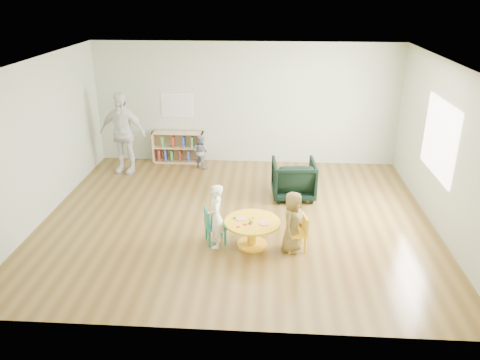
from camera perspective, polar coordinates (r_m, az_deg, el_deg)
The scene contains 11 objects.
room at distance 7.89m, azimuth -0.33°, elevation 7.60°, with size 7.10×7.00×2.80m.
activity_table at distance 7.59m, azimuth 1.51°, elevation -5.95°, with size 0.90×0.90×0.49m.
kid_chair_left at distance 7.68m, azimuth -3.33°, elevation -5.43°, with size 0.42×0.42×0.62m.
kid_chair_right at distance 7.55m, azimuth 7.17°, elevation -6.26°, with size 0.37×0.37×0.59m.
bookshelf at distance 11.26m, azimuth -7.58°, elevation 3.99°, with size 1.20×0.30×0.75m.
alphabet_poster at distance 11.11m, azimuth -7.65°, elevation 9.01°, with size 0.74×0.01×0.54m.
armchair at distance 9.33m, azimuth 6.55°, elevation 0.13°, with size 0.83×0.85×0.77m, color black.
child_left at distance 7.49m, azimuth -2.99°, elevation -4.44°, with size 0.39×0.26×1.07m, color white.
child_right at distance 7.42m, azimuth 6.42°, elevation -5.11°, with size 0.49×0.32×1.01m, color gold.
toddler at distance 10.84m, azimuth -4.81°, elevation 3.48°, with size 0.38×0.30×0.78m, color #1A1E41.
adult_caretaker at distance 10.72m, azimuth -14.14°, elevation 5.57°, with size 1.07×0.45×1.83m, color white.
Camera 1 is at (0.55, -7.59, 3.97)m, focal length 35.00 mm.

